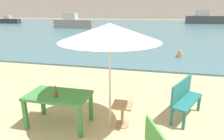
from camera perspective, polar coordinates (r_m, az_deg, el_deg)
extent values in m
cube|color=teal|center=(33.29, 12.04, 12.31)|extent=(120.00, 50.00, 0.08)
cube|color=#3D8C42|center=(4.54, -15.48, -7.20)|extent=(1.40, 0.80, 0.06)
cube|color=#3D8C42|center=(4.78, -24.01, -11.91)|extent=(0.08, 0.08, 0.70)
cube|color=#3D8C42|center=(4.18, -9.33, -14.83)|extent=(0.08, 0.08, 0.70)
cube|color=#3D8C42|center=(5.27, -19.60, -8.66)|extent=(0.08, 0.08, 0.70)
cube|color=#3D8C42|center=(4.73, -6.18, -10.69)|extent=(0.08, 0.08, 0.70)
cylinder|color=#2D662D|center=(4.37, -16.02, -6.65)|extent=(0.06, 0.06, 0.16)
cone|color=#2D662D|center=(4.34, -16.10, -5.71)|extent=(0.06, 0.06, 0.03)
cylinder|color=#2D662D|center=(4.32, -16.16, -5.00)|extent=(0.03, 0.03, 0.09)
cylinder|color=red|center=(4.37, -16.01, -6.74)|extent=(0.07, 0.07, 0.05)
cylinder|color=gold|center=(4.30, -16.21, -4.42)|extent=(0.03, 0.03, 0.01)
cylinder|color=silver|center=(4.21, -0.63, -2.31)|extent=(0.04, 0.04, 2.30)
cone|color=beige|center=(3.99, -0.68, 10.94)|extent=(2.10, 2.10, 0.36)
cube|color=tan|center=(4.43, 3.09, -10.19)|extent=(0.44, 0.44, 0.04)
cylinder|color=tan|center=(4.56, 3.04, -13.21)|extent=(0.07, 0.07, 0.50)
cylinder|color=tan|center=(4.68, 2.99, -15.70)|extent=(0.32, 0.32, 0.03)
cube|color=#237275|center=(5.10, 21.15, -8.42)|extent=(0.85, 1.24, 0.05)
cube|color=#237275|center=(5.04, 19.77, -5.12)|extent=(0.56, 1.10, 0.44)
cube|color=#237275|center=(4.71, 20.26, -13.83)|extent=(0.06, 0.06, 0.42)
cube|color=#237275|center=(5.65, 24.07, -8.91)|extent=(0.06, 0.06, 0.42)
cube|color=#237275|center=(4.78, 17.03, -12.96)|extent=(0.06, 0.06, 0.42)
cube|color=#237275|center=(5.72, 21.37, -8.29)|extent=(0.06, 0.06, 0.42)
cylinder|color=tan|center=(11.44, 19.16, 4.12)|extent=(0.34, 0.34, 0.20)
sphere|color=tan|center=(11.40, 19.26, 5.12)|extent=(0.21, 0.21, 0.21)
cube|color=#4C4C4C|center=(43.44, 25.64, 13.10)|extent=(7.22, 1.97, 1.48)
cube|color=silver|center=(43.28, 25.00, 14.92)|extent=(2.30, 1.48, 1.15)
cube|color=gray|center=(30.12, -10.99, 13.13)|extent=(5.86, 1.60, 1.20)
cube|color=silver|center=(30.29, -12.06, 15.11)|extent=(1.86, 1.20, 0.93)
cube|color=#38383F|center=(45.49, -27.71, 12.56)|extent=(4.33, 1.18, 0.89)
cube|color=silver|center=(45.72, -28.24, 13.50)|extent=(1.38, 0.89, 0.69)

